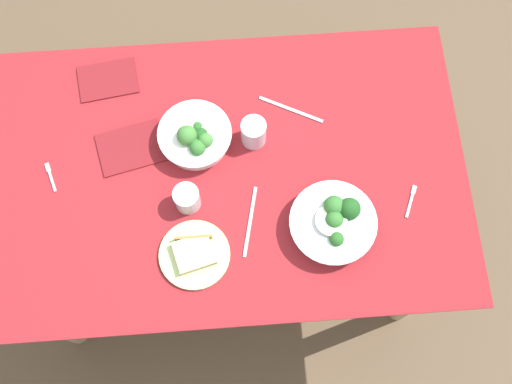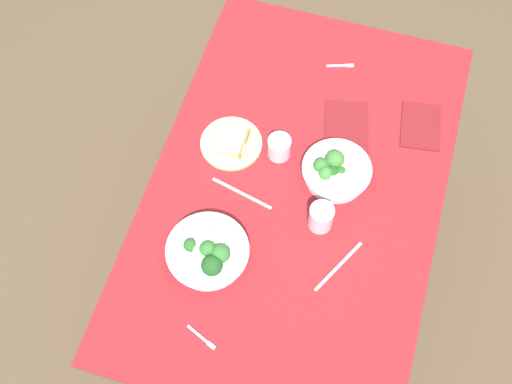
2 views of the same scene
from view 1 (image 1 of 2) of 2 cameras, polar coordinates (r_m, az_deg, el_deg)
ground_plane at (r=2.60m, az=-2.11°, el=-4.00°), size 6.00×6.00×0.00m
dining_table at (r=2.00m, az=-2.73°, el=0.73°), size 1.48×0.94×0.74m
broccoli_bowl_far at (r=1.82m, az=7.16°, el=-2.75°), size 0.26×0.26×0.10m
broccoli_bowl_near at (r=1.91m, az=-5.60°, el=5.07°), size 0.23×0.23×0.10m
bread_side_plate at (r=1.82m, az=-5.68°, el=-5.67°), size 0.21×0.21×0.04m
water_glass_center at (r=1.89m, az=-0.22°, el=5.50°), size 0.08×0.08×0.09m
water_glass_side at (r=1.84m, az=-6.36°, el=-0.59°), size 0.08×0.08×0.08m
fork_by_far_bowl at (r=1.99m, az=-18.35°, el=1.42°), size 0.04×0.10×0.00m
fork_by_near_bowl at (r=1.92m, az=14.06°, el=-0.71°), size 0.05×0.10×0.00m
table_knife_left at (r=1.98m, az=3.23°, el=7.57°), size 0.20×0.11×0.00m
table_knife_right at (r=1.84m, az=-0.54°, el=-2.72°), size 0.06×0.22×0.00m
napkin_folded_upper at (r=2.08m, az=-13.46°, el=9.98°), size 0.20×0.16×0.01m
napkin_folded_lower at (r=1.96m, az=-11.37°, el=4.03°), size 0.23×0.19×0.01m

